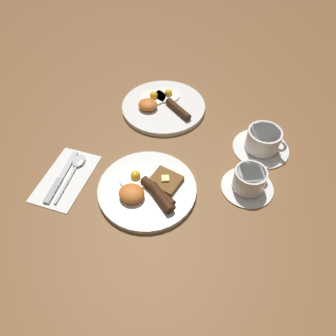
# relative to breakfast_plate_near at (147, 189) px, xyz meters

# --- Properties ---
(ground_plane) EXTENTS (3.00, 3.00, 0.00)m
(ground_plane) POSITION_rel_breakfast_plate_near_xyz_m (-0.00, 0.00, -0.01)
(ground_plane) COLOR brown
(breakfast_plate_near) EXTENTS (0.27, 0.27, 0.05)m
(breakfast_plate_near) POSITION_rel_breakfast_plate_near_xyz_m (0.00, 0.00, 0.00)
(breakfast_plate_near) COLOR white
(breakfast_plate_near) RESTS_ON ground_plane
(breakfast_plate_far) EXTENTS (0.28, 0.28, 0.04)m
(breakfast_plate_far) POSITION_rel_breakfast_plate_near_xyz_m (-0.07, 0.35, -0.00)
(breakfast_plate_far) COLOR white
(breakfast_plate_far) RESTS_ON ground_plane
(teacup_near) EXTENTS (0.14, 0.14, 0.07)m
(teacup_near) POSITION_rel_breakfast_plate_near_xyz_m (0.26, 0.09, 0.02)
(teacup_near) COLOR white
(teacup_near) RESTS_ON ground_plane
(teacup_far) EXTENTS (0.17, 0.17, 0.07)m
(teacup_far) POSITION_rel_breakfast_plate_near_xyz_m (0.27, 0.25, 0.02)
(teacup_far) COLOR white
(teacup_far) RESTS_ON ground_plane
(napkin) EXTENTS (0.13, 0.21, 0.01)m
(napkin) POSITION_rel_breakfast_plate_near_xyz_m (-0.23, -0.02, -0.01)
(napkin) COLOR white
(napkin) RESTS_ON ground_plane
(knife) EXTENTS (0.03, 0.19, 0.01)m
(knife) POSITION_rel_breakfast_plate_near_xyz_m (-0.24, -0.03, -0.01)
(knife) COLOR silver
(knife) RESTS_ON napkin
(spoon) EXTENTS (0.04, 0.18, 0.01)m
(spoon) POSITION_rel_breakfast_plate_near_xyz_m (-0.22, 0.02, -0.00)
(spoon) COLOR silver
(spoon) RESTS_ON napkin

